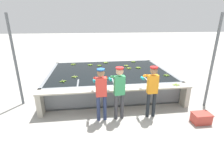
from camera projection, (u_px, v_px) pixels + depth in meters
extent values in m
plane|color=#A3A099|center=(117.00, 113.00, 5.93)|extent=(80.00, 80.00, 0.00)
cube|color=gray|center=(109.00, 87.00, 8.16)|extent=(5.22, 3.92, 0.06)
cube|color=gray|center=(115.00, 96.00, 6.26)|extent=(5.22, 0.12, 0.82)
cube|color=gray|center=(105.00, 69.00, 9.80)|extent=(5.22, 0.12, 0.82)
cube|color=gray|center=(52.00, 82.00, 7.70)|extent=(0.12, 3.92, 0.82)
cube|color=gray|center=(162.00, 77.00, 8.35)|extent=(0.12, 3.92, 0.82)
cube|color=black|center=(109.00, 79.00, 8.02)|extent=(4.98, 3.68, 0.76)
cube|color=gray|center=(79.00, 93.00, 6.52)|extent=(0.06, 0.80, 0.82)
cube|color=gray|center=(113.00, 91.00, 6.69)|extent=(0.06, 0.80, 0.82)
cube|color=gray|center=(146.00, 89.00, 6.85)|extent=(0.06, 0.80, 0.82)
cube|color=#A8A393|center=(116.00, 89.00, 5.86)|extent=(5.22, 0.45, 0.05)
cube|color=#A8A393|center=(40.00, 104.00, 5.69)|extent=(0.16, 0.41, 0.77)
cube|color=#A8A393|center=(185.00, 96.00, 6.32)|extent=(0.16, 0.41, 0.77)
cylinder|color=navy|center=(98.00, 108.00, 5.37)|extent=(0.11, 0.11, 0.82)
cylinder|color=navy|center=(105.00, 108.00, 5.41)|extent=(0.11, 0.11, 0.82)
cube|color=#DB3D33|center=(101.00, 87.00, 5.15)|extent=(0.33, 0.18, 0.58)
sphere|color=#896042|center=(101.00, 73.00, 5.00)|extent=(0.22, 0.22, 0.22)
cylinder|color=#1E5199|center=(101.00, 70.00, 4.97)|extent=(0.23, 0.23, 0.04)
cylinder|color=#DB3D33|center=(95.00, 78.00, 5.28)|extent=(0.09, 0.31, 0.18)
cylinder|color=#1EA3AD|center=(94.00, 81.00, 5.57)|extent=(0.09, 0.20, 0.08)
cylinder|color=#DB3D33|center=(105.00, 77.00, 5.34)|extent=(0.09, 0.31, 0.18)
cylinder|color=#1EA3AD|center=(104.00, 80.00, 5.62)|extent=(0.09, 0.20, 0.08)
cylinder|color=#38383D|center=(116.00, 107.00, 5.45)|extent=(0.11, 0.11, 0.83)
cylinder|color=#38383D|center=(122.00, 106.00, 5.50)|extent=(0.11, 0.11, 0.83)
cube|color=#38995B|center=(119.00, 85.00, 5.23)|extent=(0.34, 0.20, 0.59)
sphere|color=tan|center=(120.00, 71.00, 5.08)|extent=(0.23, 0.23, 0.23)
cylinder|color=red|center=(120.00, 68.00, 5.05)|extent=(0.24, 0.24, 0.04)
cylinder|color=#38995B|center=(112.00, 77.00, 5.35)|extent=(0.11, 0.32, 0.18)
cylinder|color=teal|center=(110.00, 79.00, 5.64)|extent=(0.11, 0.21, 0.08)
cylinder|color=#38995B|center=(122.00, 76.00, 5.42)|extent=(0.11, 0.32, 0.18)
cylinder|color=teal|center=(120.00, 79.00, 5.71)|extent=(0.11, 0.21, 0.08)
cylinder|color=#1E2328|center=(148.00, 105.00, 5.59)|extent=(0.11, 0.11, 0.82)
cylinder|color=#1E2328|center=(154.00, 105.00, 5.62)|extent=(0.11, 0.11, 0.82)
cube|color=orange|center=(153.00, 84.00, 5.36)|extent=(0.32, 0.18, 0.58)
sphere|color=#896042|center=(154.00, 71.00, 5.21)|extent=(0.22, 0.22, 0.22)
cylinder|color=red|center=(154.00, 67.00, 5.18)|extent=(0.23, 0.23, 0.04)
cylinder|color=orange|center=(145.00, 76.00, 5.50)|extent=(0.09, 0.31, 0.18)
cylinder|color=#1EA3AD|center=(143.00, 78.00, 5.79)|extent=(0.09, 0.20, 0.08)
cylinder|color=orange|center=(155.00, 75.00, 5.55)|extent=(0.09, 0.31, 0.18)
cylinder|color=#1EA3AD|center=(152.00, 78.00, 5.83)|extent=(0.09, 0.20, 0.08)
ellipsoid|color=#8CB738|center=(139.00, 68.00, 8.35)|extent=(0.17, 0.06, 0.04)
ellipsoid|color=#8CB738|center=(139.00, 67.00, 8.39)|extent=(0.15, 0.14, 0.04)
ellipsoid|color=#8CB738|center=(138.00, 67.00, 8.40)|extent=(0.05, 0.17, 0.04)
ellipsoid|color=#8CB738|center=(137.00, 68.00, 8.37)|extent=(0.16, 0.12, 0.04)
ellipsoid|color=#8CB738|center=(137.00, 68.00, 8.32)|extent=(0.17, 0.09, 0.04)
ellipsoid|color=#8CB738|center=(138.00, 68.00, 8.30)|extent=(0.09, 0.17, 0.04)
ellipsoid|color=#8CB738|center=(139.00, 68.00, 8.31)|extent=(0.12, 0.16, 0.04)
cylinder|color=tan|center=(138.00, 67.00, 8.33)|extent=(0.03, 0.03, 0.04)
ellipsoid|color=#7FAD33|center=(100.00, 66.00, 8.71)|extent=(0.10, 0.17, 0.04)
ellipsoid|color=#7FAD33|center=(100.00, 65.00, 8.74)|extent=(0.17, 0.08, 0.04)
ellipsoid|color=#7FAD33|center=(100.00, 65.00, 8.79)|extent=(0.16, 0.13, 0.04)
ellipsoid|color=#7FAD33|center=(99.00, 65.00, 8.80)|extent=(0.05, 0.17, 0.04)
ellipsoid|color=#7FAD33|center=(99.00, 65.00, 8.78)|extent=(0.15, 0.14, 0.04)
ellipsoid|color=#7FAD33|center=(98.00, 66.00, 8.74)|extent=(0.17, 0.06, 0.04)
ellipsoid|color=#7FAD33|center=(99.00, 66.00, 8.70)|extent=(0.12, 0.17, 0.04)
cylinder|color=tan|center=(99.00, 65.00, 8.74)|extent=(0.03, 0.03, 0.04)
ellipsoid|color=#75A333|center=(165.00, 75.00, 7.24)|extent=(0.08, 0.17, 0.04)
ellipsoid|color=#75A333|center=(165.00, 75.00, 7.19)|extent=(0.17, 0.05, 0.04)
ellipsoid|color=#75A333|center=(166.00, 76.00, 7.14)|extent=(0.10, 0.17, 0.04)
ellipsoid|color=#75A333|center=(168.00, 75.00, 7.17)|extent=(0.15, 0.14, 0.04)
ellipsoid|color=#75A333|center=(167.00, 75.00, 7.23)|extent=(0.16, 0.12, 0.04)
cylinder|color=tan|center=(166.00, 74.00, 7.18)|extent=(0.03, 0.03, 0.04)
ellipsoid|color=#93BC3D|center=(106.00, 63.00, 9.31)|extent=(0.04, 0.17, 0.04)
ellipsoid|color=#93BC3D|center=(106.00, 63.00, 9.34)|extent=(0.16, 0.13, 0.04)
ellipsoid|color=#93BC3D|center=(107.00, 62.00, 9.38)|extent=(0.17, 0.07, 0.04)
ellipsoid|color=#93BC3D|center=(106.00, 62.00, 9.41)|extent=(0.11, 0.17, 0.04)
ellipsoid|color=#93BC3D|center=(105.00, 62.00, 9.41)|extent=(0.11, 0.17, 0.04)
ellipsoid|color=#93BC3D|center=(105.00, 62.00, 9.37)|extent=(0.17, 0.07, 0.04)
ellipsoid|color=#93BC3D|center=(105.00, 63.00, 9.33)|extent=(0.16, 0.13, 0.04)
cylinder|color=tan|center=(106.00, 62.00, 9.35)|extent=(0.03, 0.03, 0.04)
ellipsoid|color=#93BC3D|center=(74.00, 64.00, 8.98)|extent=(0.17, 0.10, 0.04)
ellipsoid|color=#93BC3D|center=(74.00, 64.00, 9.03)|extent=(0.16, 0.13, 0.04)
ellipsoid|color=#93BC3D|center=(73.00, 64.00, 9.04)|extent=(0.05, 0.17, 0.04)
ellipsoid|color=#93BC3D|center=(72.00, 64.00, 9.01)|extent=(0.17, 0.10, 0.04)
ellipsoid|color=#93BC3D|center=(72.00, 64.00, 8.96)|extent=(0.16, 0.13, 0.04)
ellipsoid|color=#93BC3D|center=(73.00, 64.00, 8.94)|extent=(0.05, 0.17, 0.04)
cylinder|color=tan|center=(73.00, 64.00, 8.98)|extent=(0.03, 0.03, 0.04)
ellipsoid|color=#9EC642|center=(125.00, 66.00, 8.70)|extent=(0.17, 0.08, 0.04)
ellipsoid|color=#9EC642|center=(127.00, 66.00, 8.67)|extent=(0.04, 0.17, 0.04)
ellipsoid|color=#9EC642|center=(127.00, 66.00, 8.71)|extent=(0.17, 0.09, 0.04)
ellipsoid|color=#9EC642|center=(127.00, 65.00, 8.77)|extent=(0.13, 0.16, 0.04)
ellipsoid|color=#9EC642|center=(126.00, 65.00, 8.76)|extent=(0.13, 0.16, 0.04)
cylinder|color=tan|center=(126.00, 65.00, 8.71)|extent=(0.03, 0.03, 0.04)
ellipsoid|color=#8CB738|center=(134.00, 62.00, 9.49)|extent=(0.14, 0.15, 0.04)
ellipsoid|color=#8CB738|center=(134.00, 62.00, 9.55)|extent=(0.17, 0.10, 0.04)
ellipsoid|color=#8CB738|center=(133.00, 62.00, 9.58)|extent=(0.05, 0.17, 0.04)
ellipsoid|color=#8CB738|center=(132.00, 62.00, 9.53)|extent=(0.17, 0.07, 0.04)
ellipsoid|color=#8CB738|center=(133.00, 62.00, 9.48)|extent=(0.12, 0.17, 0.04)
cylinder|color=tan|center=(133.00, 61.00, 9.51)|extent=(0.03, 0.03, 0.04)
ellipsoid|color=#8CB738|center=(156.00, 80.00, 6.57)|extent=(0.17, 0.05, 0.04)
ellipsoid|color=#8CB738|center=(156.00, 80.00, 6.61)|extent=(0.14, 0.15, 0.04)
ellipsoid|color=#8CB738|center=(154.00, 80.00, 6.62)|extent=(0.06, 0.17, 0.04)
ellipsoid|color=#8CB738|center=(153.00, 80.00, 6.59)|extent=(0.16, 0.12, 0.04)
ellipsoid|color=#8CB738|center=(154.00, 81.00, 6.54)|extent=(0.17, 0.09, 0.04)
ellipsoid|color=#8CB738|center=(155.00, 81.00, 6.52)|extent=(0.09, 0.17, 0.04)
ellipsoid|color=#8CB738|center=(156.00, 81.00, 6.53)|extent=(0.12, 0.16, 0.04)
cylinder|color=tan|center=(155.00, 80.00, 6.55)|extent=(0.03, 0.03, 0.04)
ellipsoid|color=#7FAD33|center=(91.00, 65.00, 8.91)|extent=(0.17, 0.10, 0.04)
ellipsoid|color=#7FAD33|center=(90.00, 65.00, 8.94)|extent=(0.08, 0.17, 0.04)
ellipsoid|color=#7FAD33|center=(89.00, 65.00, 8.92)|extent=(0.13, 0.16, 0.04)
ellipsoid|color=#7FAD33|center=(89.00, 65.00, 8.88)|extent=(0.17, 0.04, 0.04)
ellipsoid|color=#7FAD33|center=(89.00, 65.00, 8.84)|extent=(0.14, 0.15, 0.04)
ellipsoid|color=#7FAD33|center=(90.00, 65.00, 8.84)|extent=(0.07, 0.17, 0.04)
ellipsoid|color=#7FAD33|center=(91.00, 65.00, 8.87)|extent=(0.17, 0.11, 0.04)
cylinder|color=tan|center=(90.00, 64.00, 8.87)|extent=(0.03, 0.03, 0.04)
ellipsoid|color=#9EC642|center=(74.00, 76.00, 7.04)|extent=(0.09, 0.17, 0.04)
ellipsoid|color=#9EC642|center=(73.00, 77.00, 6.97)|extent=(0.17, 0.09, 0.04)
ellipsoid|color=#9EC642|center=(75.00, 77.00, 6.95)|extent=(0.09, 0.17, 0.04)
ellipsoid|color=#9EC642|center=(76.00, 77.00, 7.02)|extent=(0.17, 0.09, 0.04)
cylinder|color=tan|center=(74.00, 76.00, 6.99)|extent=(0.03, 0.03, 0.04)
ellipsoid|color=#93BC3D|center=(128.00, 68.00, 8.31)|extent=(0.08, 0.17, 0.04)
ellipsoid|color=#93BC3D|center=(127.00, 68.00, 8.26)|extent=(0.17, 0.05, 0.04)
ellipsoid|color=#93BC3D|center=(128.00, 68.00, 8.22)|extent=(0.10, 0.17, 0.04)
ellipsoid|color=#93BC3D|center=(130.00, 68.00, 8.24)|extent=(0.15, 0.14, 0.04)
ellipsoid|color=#93BC3D|center=(129.00, 68.00, 8.30)|extent=(0.16, 0.12, 0.04)
cylinder|color=tan|center=(129.00, 67.00, 8.25)|extent=(0.03, 0.03, 0.04)
ellipsoid|color=#7FAD33|center=(63.00, 82.00, 6.45)|extent=(0.11, 0.17, 0.04)
ellipsoid|color=#7FAD33|center=(64.00, 81.00, 6.52)|extent=(0.17, 0.11, 0.04)
ellipsoid|color=#7FAD33|center=(62.00, 81.00, 6.53)|extent=(0.11, 0.17, 0.04)
ellipsoid|color=#7FAD33|center=(61.00, 81.00, 6.46)|extent=(0.17, 0.11, 0.04)
cylinder|color=tan|center=(63.00, 80.00, 6.48)|extent=(0.03, 0.03, 0.04)
ellipsoid|color=#8CB738|center=(104.00, 78.00, 6.85)|extent=(0.17, 0.11, 0.04)
ellipsoid|color=#8CB738|center=(104.00, 78.00, 6.80)|extent=(0.16, 0.12, 0.04)
ellipsoid|color=#8CB738|center=(105.00, 79.00, 6.79)|extent=(0.04, 0.17, 0.04)
ellipsoid|color=#8CB738|center=(106.00, 78.00, 6.82)|extent=(0.17, 0.11, 0.04)
ellipsoid|color=#8CB738|center=(106.00, 78.00, 6.87)|extent=(0.16, 0.12, 0.04)
ellipsoid|color=#8CB738|center=(105.00, 78.00, 6.89)|extent=(0.04, 0.17, 0.04)
cylinder|color=tan|center=(105.00, 77.00, 6.82)|extent=(0.03, 0.03, 0.04)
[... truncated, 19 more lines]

